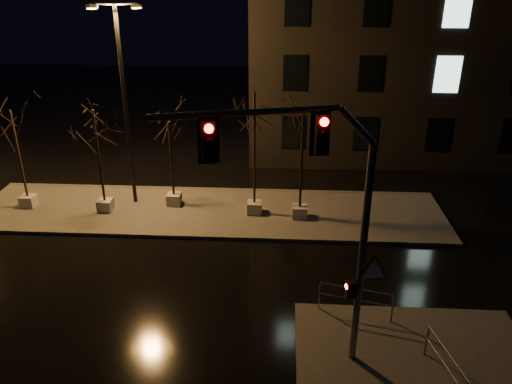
{
  "coord_description": "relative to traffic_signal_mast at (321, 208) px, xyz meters",
  "views": [
    {
      "loc": [
        3.49,
        -15.01,
        10.53
      ],
      "look_at": [
        2.47,
        2.28,
        2.8
      ],
      "focal_mm": 35.0,
      "sensor_mm": 36.0,
      "label": 1
    }
  ],
  "objects": [
    {
      "name": "ground",
      "position": [
        -4.44,
        3.81,
        -5.12
      ],
      "size": [
        90.0,
        90.0,
        0.0
      ],
      "primitive_type": "plane",
      "color": "black",
      "rests_on": "ground"
    },
    {
      "name": "median",
      "position": [
        -4.44,
        9.81,
        -5.05
      ],
      "size": [
        22.0,
        5.0,
        0.15
      ],
      "primitive_type": "cube",
      "color": "#46453F",
      "rests_on": "ground"
    },
    {
      "name": "sidewalk_corner",
      "position": [
        3.06,
        0.31,
        -5.05
      ],
      "size": [
        7.0,
        5.0,
        0.15
      ],
      "primitive_type": "cube",
      "color": "#46453F",
      "rests_on": "ground"
    },
    {
      "name": "building",
      "position": [
        9.56,
        21.81,
        2.38
      ],
      "size": [
        25.0,
        12.0,
        15.0
      ],
      "primitive_type": "cube",
      "color": "black",
      "rests_on": "ground"
    },
    {
      "name": "tree_0",
      "position": [
        -13.1,
        9.71,
        -1.3
      ],
      "size": [
        1.8,
        1.8,
        4.84
      ],
      "color": "#AEABA2",
      "rests_on": "median"
    },
    {
      "name": "tree_1",
      "position": [
        -9.27,
        9.46,
        -1.19
      ],
      "size": [
        1.8,
        1.8,
        4.98
      ],
      "color": "#AEABA2",
      "rests_on": "median"
    },
    {
      "name": "tree_2",
      "position": [
        -6.18,
        10.33,
        -1.76
      ],
      "size": [
        1.8,
        1.8,
        4.23
      ],
      "color": "#AEABA2",
      "rests_on": "median"
    },
    {
      "name": "tree_3",
      "position": [
        -2.26,
        9.64,
        -0.52
      ],
      "size": [
        1.8,
        1.8,
        5.87
      ],
      "color": "#AEABA2",
      "rests_on": "median"
    },
    {
      "name": "tree_4",
      "position": [
        -0.16,
        9.31,
        -0.87
      ],
      "size": [
        1.8,
        1.8,
        5.41
      ],
      "color": "#AEABA2",
      "rests_on": "median"
    },
    {
      "name": "traffic_signal_mast",
      "position": [
        0.0,
        0.0,
        0.0
      ],
      "size": [
        6.04,
        1.62,
        7.57
      ],
      "rotation": [
        0.0,
        0.0,
        0.26
      ],
      "color": "#56585D",
      "rests_on": "sidewalk_corner"
    },
    {
      "name": "streetlight_main",
      "position": [
        -8.16,
        10.55,
        0.3
      ],
      "size": [
        2.28,
        0.66,
        9.14
      ],
      "rotation": [
        0.0,
        0.0,
        0.18
      ],
      "color": "black",
      "rests_on": "median"
    },
    {
      "name": "guard_rail_a",
      "position": [
        1.48,
        2.31,
        -4.3
      ],
      "size": [
        2.34,
        0.63,
        1.04
      ],
      "rotation": [
        0.0,
        0.0,
        -0.25
      ],
      "color": "#56585D",
      "rests_on": "sidewalk_corner"
    },
    {
      "name": "guard_rail_b",
      "position": [
        3.56,
        -0.54,
        -4.28
      ],
      "size": [
        0.5,
        2.23,
        1.07
      ],
      "rotation": [
        0.0,
        0.0,
        1.77
      ],
      "color": "#56585D",
      "rests_on": "sidewalk_corner"
    }
  ]
}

